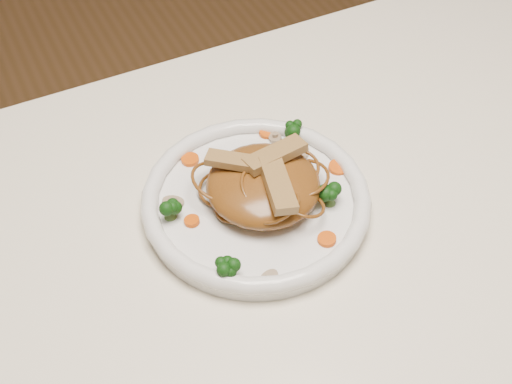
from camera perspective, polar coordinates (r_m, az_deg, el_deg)
name	(u,v)px	position (r m, az deg, el deg)	size (l,w,h in m)	color
table	(297,316)	(0.83, 3.36, -10.16)	(1.20, 0.80, 0.75)	#EEE3CA
plate	(256,205)	(0.79, 0.00, -1.08)	(0.26, 0.26, 0.02)	white
noodle_mound	(263,185)	(0.77, 0.60, 0.59)	(0.13, 0.13, 0.04)	brown
chicken_a	(275,155)	(0.77, 1.59, 3.09)	(0.07, 0.02, 0.01)	#A6864E
chicken_b	(234,161)	(0.76, -1.83, 2.57)	(0.06, 0.02, 0.01)	#A6864E
chicken_c	(278,185)	(0.73, 1.81, 0.62)	(0.08, 0.03, 0.01)	#A6864E
broccoli_0	(294,129)	(0.84, 3.12, 5.17)	(0.03, 0.03, 0.03)	#11430E
broccoli_1	(169,207)	(0.76, -7.19, -1.21)	(0.03, 0.03, 0.03)	#11430E
broccoli_2	(227,268)	(0.71, -2.42, -6.26)	(0.02, 0.02, 0.03)	#11430E
broccoli_3	(331,193)	(0.77, 6.18, -0.12)	(0.03, 0.03, 0.03)	#11430E
carrot_0	(267,133)	(0.86, 0.88, 4.90)	(0.02, 0.02, 0.01)	#E34D08
carrot_1	(192,221)	(0.76, -5.32, -2.39)	(0.02, 0.02, 0.01)	#E34D08
carrot_2	(338,167)	(0.82, 6.77, 2.03)	(0.02, 0.02, 0.01)	#E34D08
carrot_3	(190,160)	(0.83, -5.46, 2.68)	(0.02, 0.02, 0.01)	#E34D08
carrot_4	(327,239)	(0.75, 5.86, -3.89)	(0.02, 0.02, 0.01)	#E34D08
mushroom_0	(269,278)	(0.71, 1.09, -7.14)	(0.02, 0.02, 0.01)	tan
mushroom_1	(301,153)	(0.83, 3.76, 3.27)	(0.03, 0.03, 0.01)	tan
mushroom_2	(173,202)	(0.78, -6.85, -0.86)	(0.02, 0.02, 0.01)	tan
mushroom_3	(275,138)	(0.85, 1.59, 4.46)	(0.02, 0.02, 0.01)	tan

